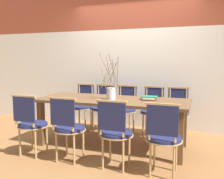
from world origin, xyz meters
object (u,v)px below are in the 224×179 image
chair_near_center (115,131)px  book_stack (149,98)px  chair_far_center (126,107)px  vase_centerpiece (111,92)px  dining_table (112,105)px

chair_near_center → book_stack: bearing=75.3°
chair_far_center → vase_centerpiece: size_ratio=1.24×
dining_table → chair_near_center: (0.32, -0.78, -0.16)m
dining_table → book_stack: bearing=12.3°
dining_table → book_stack: (0.56, 0.12, 0.13)m
chair_near_center → vase_centerpiece: 0.89m
dining_table → chair_far_center: (-0.01, 0.78, -0.16)m
chair_near_center → dining_table: bearing=112.6°
vase_centerpiece → chair_far_center: bearing=90.6°
dining_table → book_stack: size_ratio=9.09×
dining_table → book_stack: 0.59m
chair_near_center → chair_far_center: (-0.33, 1.56, 0.00)m
vase_centerpiece → dining_table: bearing=85.5°
chair_far_center → vase_centerpiece: 0.90m
dining_table → vase_centerpiece: vase_centerpiece is taller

